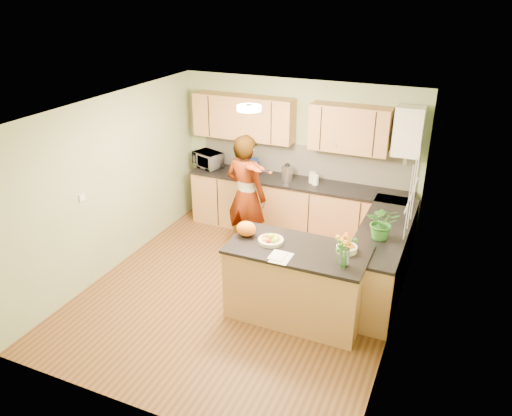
% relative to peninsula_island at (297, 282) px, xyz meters
% --- Properties ---
extents(floor, '(4.50, 4.50, 0.00)m').
position_rel_peninsula_island_xyz_m(floor, '(-0.85, 0.18, -0.48)').
color(floor, '#553218').
rests_on(floor, ground).
extents(ceiling, '(4.00, 4.50, 0.02)m').
position_rel_peninsula_island_xyz_m(ceiling, '(-0.85, 0.18, 2.02)').
color(ceiling, white).
rests_on(ceiling, wall_back).
extents(wall_back, '(4.00, 0.02, 2.50)m').
position_rel_peninsula_island_xyz_m(wall_back, '(-0.85, 2.43, 0.77)').
color(wall_back, '#92A374').
rests_on(wall_back, floor).
extents(wall_front, '(4.00, 0.02, 2.50)m').
position_rel_peninsula_island_xyz_m(wall_front, '(-0.85, -2.07, 0.77)').
color(wall_front, '#92A374').
rests_on(wall_front, floor).
extents(wall_left, '(0.02, 4.50, 2.50)m').
position_rel_peninsula_island_xyz_m(wall_left, '(-2.85, 0.18, 0.77)').
color(wall_left, '#92A374').
rests_on(wall_left, floor).
extents(wall_right, '(0.02, 4.50, 2.50)m').
position_rel_peninsula_island_xyz_m(wall_right, '(1.15, 0.18, 0.77)').
color(wall_right, '#92A374').
rests_on(wall_right, floor).
extents(back_counter, '(3.64, 0.62, 0.94)m').
position_rel_peninsula_island_xyz_m(back_counter, '(-0.75, 2.13, -0.01)').
color(back_counter, '#A77842').
rests_on(back_counter, floor).
extents(right_counter, '(0.62, 2.24, 0.94)m').
position_rel_peninsula_island_xyz_m(right_counter, '(0.85, 1.03, -0.01)').
color(right_counter, '#A77842').
rests_on(right_counter, floor).
extents(splashback, '(3.60, 0.02, 0.52)m').
position_rel_peninsula_island_xyz_m(splashback, '(-0.75, 2.42, 0.72)').
color(splashback, beige).
rests_on(splashback, back_counter).
extents(upper_cabinets, '(3.20, 0.34, 0.70)m').
position_rel_peninsula_island_xyz_m(upper_cabinets, '(-1.02, 2.26, 1.37)').
color(upper_cabinets, '#A77842').
rests_on(upper_cabinets, wall_back).
extents(boiler, '(0.40, 0.30, 0.86)m').
position_rel_peninsula_island_xyz_m(boiler, '(0.85, 2.27, 1.41)').
color(boiler, white).
rests_on(boiler, wall_back).
extents(window_right, '(0.01, 1.30, 1.05)m').
position_rel_peninsula_island_xyz_m(window_right, '(1.15, 0.78, 1.07)').
color(window_right, white).
rests_on(window_right, wall_right).
extents(light_switch, '(0.02, 0.09, 0.09)m').
position_rel_peninsula_island_xyz_m(light_switch, '(-2.83, -0.42, 0.82)').
color(light_switch, white).
rests_on(light_switch, wall_left).
extents(ceiling_lamp, '(0.30, 0.30, 0.07)m').
position_rel_peninsula_island_xyz_m(ceiling_lamp, '(-0.85, 0.48, 1.98)').
color(ceiling_lamp, '#FFEABF').
rests_on(ceiling_lamp, ceiling).
extents(peninsula_island, '(1.68, 0.86, 0.96)m').
position_rel_peninsula_island_xyz_m(peninsula_island, '(0.00, 0.00, 0.00)').
color(peninsula_island, '#A77842').
rests_on(peninsula_island, floor).
extents(fruit_dish, '(0.31, 0.31, 0.11)m').
position_rel_peninsula_island_xyz_m(fruit_dish, '(-0.35, 0.00, 0.52)').
color(fruit_dish, beige).
rests_on(fruit_dish, peninsula_island).
extents(orange_bowl, '(0.25, 0.25, 0.14)m').
position_rel_peninsula_island_xyz_m(orange_bowl, '(0.55, 0.15, 0.54)').
color(orange_bowl, beige).
rests_on(orange_bowl, peninsula_island).
extents(flower_vase, '(0.26, 0.26, 0.47)m').
position_rel_peninsula_island_xyz_m(flower_vase, '(0.60, -0.18, 0.79)').
color(flower_vase, silver).
rests_on(flower_vase, peninsula_island).
extents(orange_bag, '(0.32, 0.30, 0.19)m').
position_rel_peninsula_island_xyz_m(orange_bag, '(-0.70, 0.05, 0.57)').
color(orange_bag, orange).
rests_on(orange_bag, peninsula_island).
extents(papers, '(0.22, 0.29, 0.01)m').
position_rel_peninsula_island_xyz_m(papers, '(-0.10, -0.30, 0.49)').
color(papers, white).
rests_on(papers, peninsula_island).
extents(violinist, '(0.77, 0.59, 1.89)m').
position_rel_peninsula_island_xyz_m(violinist, '(-1.25, 1.24, 0.46)').
color(violinist, '#D8A184').
rests_on(violinist, floor).
extents(violin, '(0.68, 0.59, 0.17)m').
position_rel_peninsula_island_xyz_m(violin, '(-1.05, 1.02, 1.03)').
color(violin, '#530C05').
rests_on(violin, violinist).
extents(microwave, '(0.57, 0.47, 0.27)m').
position_rel_peninsula_island_xyz_m(microwave, '(-2.38, 2.16, 0.59)').
color(microwave, white).
rests_on(microwave, back_counter).
extents(blue_box, '(0.36, 0.31, 0.24)m').
position_rel_peninsula_island_xyz_m(blue_box, '(-1.61, 2.16, 0.58)').
color(blue_box, navy).
rests_on(blue_box, back_counter).
extents(kettle, '(0.18, 0.18, 0.33)m').
position_rel_peninsula_island_xyz_m(kettle, '(-0.92, 2.11, 0.59)').
color(kettle, silver).
rests_on(kettle, back_counter).
extents(jar_cream, '(0.15, 0.15, 0.18)m').
position_rel_peninsula_island_xyz_m(jar_cream, '(-0.51, 2.16, 0.55)').
color(jar_cream, beige).
rests_on(jar_cream, back_counter).
extents(jar_white, '(0.11, 0.11, 0.15)m').
position_rel_peninsula_island_xyz_m(jar_white, '(-0.44, 2.10, 0.53)').
color(jar_white, white).
rests_on(jar_white, back_counter).
extents(potted_plant, '(0.45, 0.41, 0.45)m').
position_rel_peninsula_island_xyz_m(potted_plant, '(0.85, 0.68, 0.68)').
color(potted_plant, '#337D29').
rests_on(potted_plant, right_counter).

